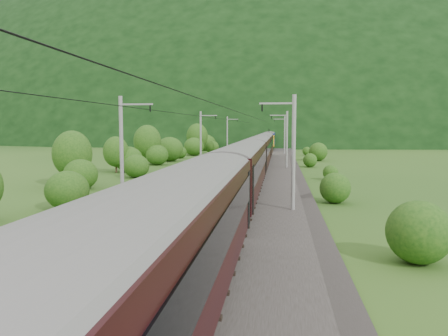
# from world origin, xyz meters

# --- Properties ---
(ground) EXTENTS (600.00, 600.00, 0.00)m
(ground) POSITION_xyz_m (0.00, 0.00, 0.00)
(ground) COLOR #244D18
(ground) RESTS_ON ground
(railbed) EXTENTS (14.00, 220.00, 0.30)m
(railbed) POSITION_xyz_m (0.00, 10.00, 0.15)
(railbed) COLOR #38332D
(railbed) RESTS_ON ground
(track_left) EXTENTS (2.40, 220.00, 0.27)m
(track_left) POSITION_xyz_m (-2.40, 10.00, 0.37)
(track_left) COLOR brown
(track_left) RESTS_ON railbed
(track_right) EXTENTS (2.40, 220.00, 0.27)m
(track_right) POSITION_xyz_m (2.40, 10.00, 0.37)
(track_right) COLOR brown
(track_right) RESTS_ON railbed
(catenary_left) EXTENTS (2.54, 192.28, 8.00)m
(catenary_left) POSITION_xyz_m (-6.12, 32.00, 4.50)
(catenary_left) COLOR gray
(catenary_left) RESTS_ON railbed
(catenary_right) EXTENTS (2.54, 192.28, 8.00)m
(catenary_right) POSITION_xyz_m (6.12, 32.00, 4.50)
(catenary_right) COLOR gray
(catenary_right) RESTS_ON railbed
(overhead_wires) EXTENTS (4.83, 198.00, 0.03)m
(overhead_wires) POSITION_xyz_m (0.00, 10.00, 7.10)
(overhead_wires) COLOR black
(overhead_wires) RESTS_ON ground
(mountain_main) EXTENTS (504.00, 360.00, 244.00)m
(mountain_main) POSITION_xyz_m (0.00, 260.00, 0.00)
(mountain_main) COLOR black
(mountain_main) RESTS_ON ground
(mountain_ridge) EXTENTS (336.00, 280.00, 132.00)m
(mountain_ridge) POSITION_xyz_m (-120.00, 300.00, 0.00)
(mountain_ridge) COLOR black
(mountain_ridge) RESTS_ON ground
(train) EXTENTS (3.01, 167.81, 5.23)m
(train) POSITION_xyz_m (2.40, 2.03, 3.56)
(train) COLOR black
(train) RESTS_ON ground
(hazard_post_near) EXTENTS (0.17, 0.17, 1.59)m
(hazard_post_near) POSITION_xyz_m (-0.20, 27.92, 1.09)
(hazard_post_near) COLOR red
(hazard_post_near) RESTS_ON railbed
(hazard_post_far) EXTENTS (0.18, 0.18, 1.64)m
(hazard_post_far) POSITION_xyz_m (0.33, 45.07, 1.12)
(hazard_post_far) COLOR red
(hazard_post_far) RESTS_ON railbed
(signal) EXTENTS (0.21, 0.21, 1.88)m
(signal) POSITION_xyz_m (-3.63, 41.43, 1.40)
(signal) COLOR black
(signal) RESTS_ON railbed
(vegetation_left) EXTENTS (12.06, 151.94, 6.80)m
(vegetation_left) POSITION_xyz_m (-14.15, 33.57, 2.46)
(vegetation_left) COLOR #1A4813
(vegetation_left) RESTS_ON ground
(vegetation_right) EXTENTS (7.12, 108.37, 2.96)m
(vegetation_right) POSITION_xyz_m (12.22, 2.49, 1.29)
(vegetation_right) COLOR #1A4813
(vegetation_right) RESTS_ON ground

